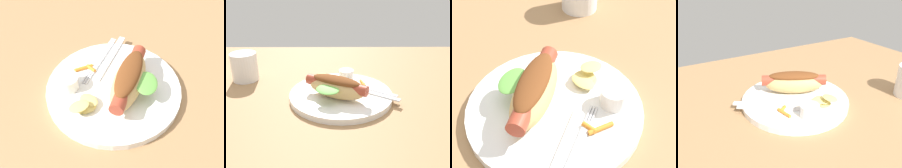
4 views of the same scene
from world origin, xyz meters
TOP-DOWN VIEW (x-y plane):
  - ground_plane at (0.00, 0.00)cm, footprint 120.00×90.00cm
  - plate at (-1.26, 2.58)cm, footprint 27.50×27.50cm
  - hot_dog at (0.26, 5.39)cm, footprint 16.46×12.51cm
  - sauce_ramekin at (-2.97, -6.45)cm, footprint 4.36×4.36cm
  - fork at (-9.84, 1.29)cm, footprint 13.44×9.75cm
  - knife at (-9.87, 3.49)cm, footprint 13.37×9.39cm
  - chips_pile at (2.98, -3.78)cm, footprint 6.46×6.68cm
  - carrot_garnish at (-7.34, -2.15)cm, footprint 2.49×4.65cm

SIDE VIEW (x-z plane):
  - ground_plane at x=0.00cm, z-range -1.80..0.00cm
  - plate at x=-1.26cm, z-range 0.00..1.60cm
  - knife at x=-9.87cm, z-range 1.60..1.96cm
  - fork at x=-9.84cm, z-range 1.60..2.00cm
  - carrot_garnish at x=-7.34cm, z-range 1.58..2.39cm
  - chips_pile at x=2.98cm, z-range 1.31..3.77cm
  - sauce_ramekin at x=-2.97cm, z-range 1.60..4.54cm
  - hot_dog at x=0.26cm, z-range 1.84..7.68cm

